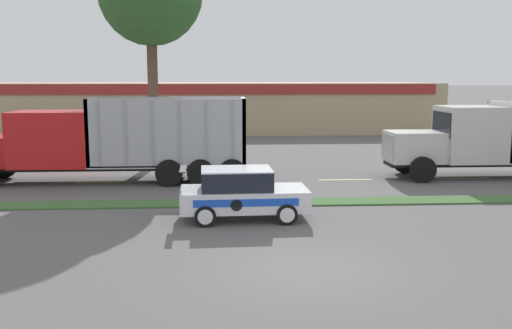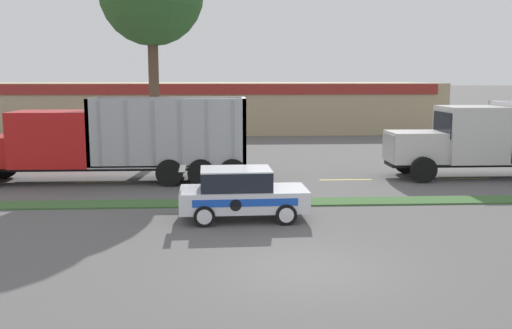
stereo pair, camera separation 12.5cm
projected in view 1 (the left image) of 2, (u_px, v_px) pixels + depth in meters
ground_plane at (308, 269)px, 13.80m from camera, size 600.00×600.00×0.00m
grass_verge at (279, 202)px, 20.97m from camera, size 120.00×1.25×0.06m
centre_line_3 at (103, 182)px, 25.11m from camera, size 2.40×0.14×0.01m
centre_line_4 at (226, 181)px, 25.43m from camera, size 2.40×0.14×0.01m
centre_line_5 at (345, 180)px, 25.75m from camera, size 2.40×0.14×0.01m
centre_line_6 at (462, 178)px, 26.07m from camera, size 2.40×0.14×0.01m
dump_truck_lead at (493, 141)px, 26.22m from camera, size 11.91×2.77×3.48m
dump_truck_mid at (86, 144)px, 24.92m from camera, size 12.06×2.72×3.70m
rally_car at (242, 193)px, 18.51m from camera, size 4.17×2.12×1.71m
store_building_backdrop at (188, 106)px, 50.02m from camera, size 41.79×12.10×4.10m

